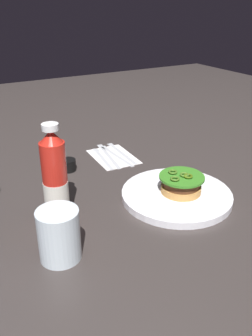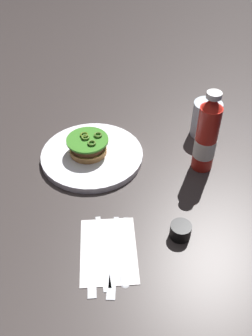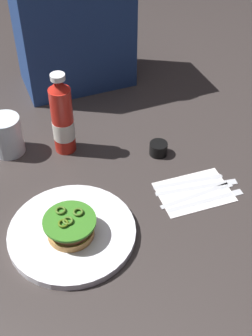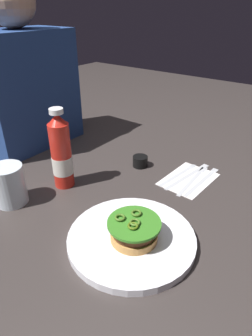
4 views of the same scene
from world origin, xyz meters
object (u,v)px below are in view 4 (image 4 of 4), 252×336
object	(u,v)px
condiment_cup	(140,161)
spoon_utensil	(184,171)
napkin	(189,179)
fork_utensil	(195,177)
steak_knife	(190,174)
water_glass	(9,185)
burger_sandwich	(134,230)
butter_knife	(204,179)
diner_person	(24,81)
ketchup_bottle	(61,154)
dinner_plate	(131,239)

from	to	relation	value
condiment_cup	spoon_utensil	distance (m)	0.14
napkin	spoon_utensil	size ratio (longest dim) A/B	0.96
fork_utensil	steak_knife	size ratio (longest dim) A/B	0.94
water_glass	fork_utensil	size ratio (longest dim) A/B	0.54
napkin	fork_utensil	world-z (taller)	fork_utensil
condiment_cup	steak_knife	world-z (taller)	condiment_cup
burger_sandwich	butter_knife	size ratio (longest dim) A/B	0.58
butter_knife	steak_knife	bearing A→B (deg)	86.15
napkin	butter_knife	size ratio (longest dim) A/B	0.89
butter_knife	diner_person	xyz separation A→B (m)	(-0.14, 0.63, 0.22)
water_glass	burger_sandwich	bearing A→B (deg)	-78.85
fork_utensil	spoon_utensil	bearing A→B (deg)	75.21
condiment_cup	ketchup_bottle	bearing A→B (deg)	153.58
burger_sandwich	water_glass	bearing A→B (deg)	101.15
dinner_plate	steak_knife	world-z (taller)	dinner_plate
burger_sandwich	napkin	distance (m)	0.32
burger_sandwich	diner_person	distance (m)	0.68
dinner_plate	fork_utensil	bearing A→B (deg)	1.35
water_glass	napkin	world-z (taller)	water_glass
ketchup_bottle	spoon_utensil	bearing A→B (deg)	-41.38
dinner_plate	napkin	distance (m)	0.32
diner_person	napkin	bearing A→B (deg)	-79.32
dinner_plate	diner_person	distance (m)	0.68
fork_utensil	diner_person	size ratio (longest dim) A/B	0.36
ketchup_bottle	steak_knife	bearing A→B (deg)	-44.51
ketchup_bottle	water_glass	world-z (taller)	ketchup_bottle
fork_utensil	diner_person	distance (m)	0.66
dinner_plate	napkin	world-z (taller)	dinner_plate
ketchup_bottle	diner_person	world-z (taller)	diner_person
napkin	spoon_utensil	bearing A→B (deg)	47.40
burger_sandwich	spoon_utensil	world-z (taller)	burger_sandwich
napkin	spoon_utensil	distance (m)	0.04
fork_utensil	steak_knife	distance (m)	0.02
burger_sandwich	condiment_cup	world-z (taller)	burger_sandwich
burger_sandwich	butter_knife	world-z (taller)	burger_sandwich
ketchup_bottle	diner_person	distance (m)	0.37
napkin	butter_knife	world-z (taller)	butter_knife
napkin	butter_knife	bearing A→B (deg)	-57.95
dinner_plate	napkin	bearing A→B (deg)	3.47
spoon_utensil	fork_utensil	bearing A→B (deg)	-104.79
water_glass	fork_utensil	bearing A→B (deg)	-39.30
burger_sandwich	diner_person	size ratio (longest dim) A/B	0.21
burger_sandwich	steak_knife	xyz separation A→B (m)	(0.35, 0.04, -0.04)
ketchup_bottle	steak_knife	xyz separation A→B (m)	(0.27, -0.27, -0.10)
water_glass	napkin	bearing A→B (deg)	-39.65
steak_knife	spoon_utensil	bearing A→B (deg)	82.08
steak_knife	burger_sandwich	bearing A→B (deg)	-173.94
napkin	diner_person	world-z (taller)	diner_person
butter_knife	spoon_utensil	xyz separation A→B (m)	(0.01, 0.07, -0.00)
dinner_plate	fork_utensil	distance (m)	0.33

